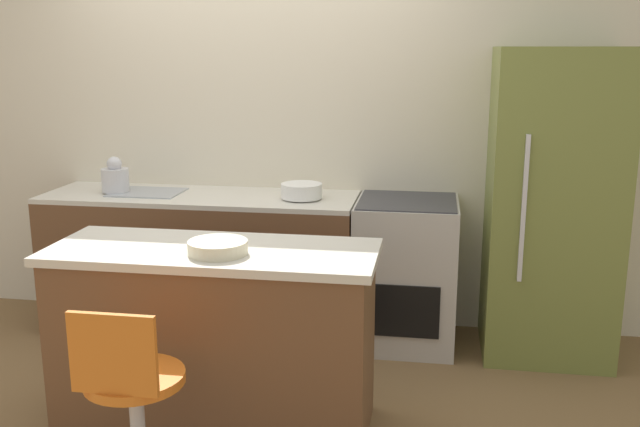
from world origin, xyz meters
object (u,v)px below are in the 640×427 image
refrigerator (552,206)px  stool_chair (133,409)px  oven_range (406,272)px  kettle (115,177)px  mixing_bowl (302,191)px

refrigerator → stool_chair: refrigerator is taller
oven_range → kettle: size_ratio=4.02×
stool_chair → oven_range: bearing=61.3°
mixing_bowl → refrigerator: bearing=0.7°
mixing_bowl → stool_chair: bearing=-100.9°
oven_range → mixing_bowl: (-0.65, -0.02, 0.50)m
refrigerator → mixing_bowl: 1.49m
stool_chair → mixing_bowl: mixing_bowl is taller
stool_chair → kettle: (-0.87, 1.78, 0.59)m
oven_range → kettle: (-1.86, -0.02, 0.55)m
oven_range → mixing_bowl: bearing=-177.8°
oven_range → kettle: 1.93m
kettle → mixing_bowl: bearing=0.0°
mixing_bowl → kettle: bearing=180.0°
oven_range → kettle: bearing=-179.2°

